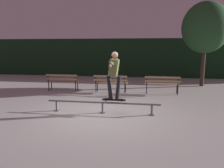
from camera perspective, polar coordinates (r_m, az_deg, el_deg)
The scene contains 9 objects.
ground_plane at distance 7.28m, azimuth -2.58°, elevation -7.74°, with size 90.00×90.00×0.00m, color #ADAAA8.
hedge_backdrop at distance 16.63m, azimuth 4.17°, elevation 6.89°, with size 24.00×1.20×2.79m, color black.
grind_rail at distance 7.28m, azimuth -2.45°, elevation -5.32°, with size 3.78×0.18×0.38m.
skateboard at distance 7.18m, azimuth 0.48°, elevation -4.19°, with size 0.78×0.21×0.09m.
skateboarder at distance 7.01m, azimuth 0.51°, elevation 3.25°, with size 0.62×1.41×1.56m.
park_bench_leftmost at distance 11.17m, azimuth -12.78°, elevation 0.95°, with size 1.60×0.42×0.88m.
park_bench_left_center at distance 10.51m, azimuth -0.39°, elevation 0.66°, with size 1.60×0.42×0.88m.
park_bench_right_center at distance 10.40m, azimuth 12.93°, elevation 0.32°, with size 1.60×0.42×0.88m.
tree_far_right at distance 13.24m, azimuth 23.16°, elevation 13.33°, with size 2.51×2.51×4.60m.
Camera 1 is at (1.41, -6.80, 2.16)m, focal length 35.10 mm.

